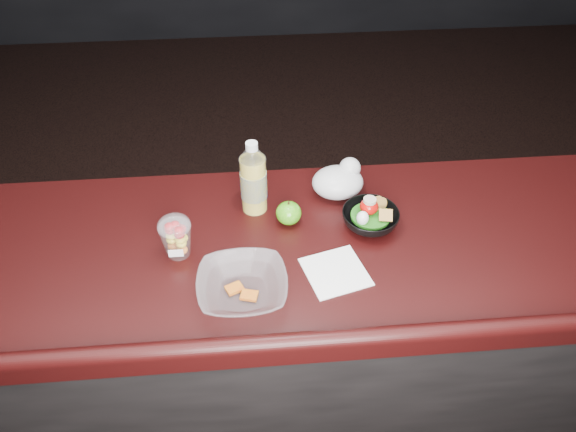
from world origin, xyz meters
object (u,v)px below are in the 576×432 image
at_px(lemonade_bottle, 254,182).
at_px(snack_bowl, 370,217).
at_px(takeout_bowl, 242,287).
at_px(green_apple, 289,213).
at_px(fruit_cup, 176,236).

relative_size(lemonade_bottle, snack_bowl, 1.33).
xyz_separation_m(lemonade_bottle, snack_bowl, (0.34, -0.11, -0.07)).
height_order(lemonade_bottle, takeout_bowl, lemonade_bottle).
height_order(green_apple, snack_bowl, snack_bowl).
bearing_deg(fruit_cup, lemonade_bottle, 38.47).
bearing_deg(green_apple, lemonade_bottle, 144.04).
xyz_separation_m(green_apple, snack_bowl, (0.24, -0.04, -0.00)).
height_order(green_apple, takeout_bowl, green_apple).
distance_m(lemonade_bottle, takeout_bowl, 0.35).
distance_m(snack_bowl, takeout_bowl, 0.45).
relative_size(green_apple, takeout_bowl, 0.33).
distance_m(green_apple, takeout_bowl, 0.31).
distance_m(green_apple, snack_bowl, 0.24).
relative_size(snack_bowl, takeout_bowl, 0.76).
xyz_separation_m(snack_bowl, takeout_bowl, (-0.38, -0.24, -0.00)).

